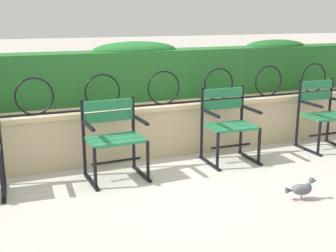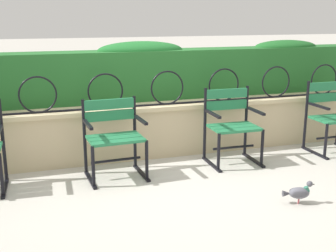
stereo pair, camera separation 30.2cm
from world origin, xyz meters
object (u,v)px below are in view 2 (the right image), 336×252
park_chair_centre_right (231,124)px  pigeon_near_chairs (299,192)px  park_chair_centre_left (114,135)px  park_chair_rightmost (331,115)px

park_chair_centre_right → pigeon_near_chairs: size_ratio=3.08×
park_chair_centre_left → park_chair_centre_right: park_chair_centre_right is taller
pigeon_near_chairs → park_chair_centre_right: bearing=92.8°
park_chair_centre_right → park_chair_rightmost: bearing=-0.0°
park_chair_centre_right → park_chair_centre_left: bearing=-178.9°
park_chair_centre_right → pigeon_near_chairs: (0.06, -1.30, -0.36)m
park_chair_centre_left → pigeon_near_chairs: size_ratio=2.93×
park_chair_centre_right → park_chair_rightmost: park_chair_rightmost is taller
park_chair_rightmost → pigeon_near_chairs: (-1.35, -1.30, -0.36)m
park_chair_rightmost → park_chair_centre_left: bearing=-179.5°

